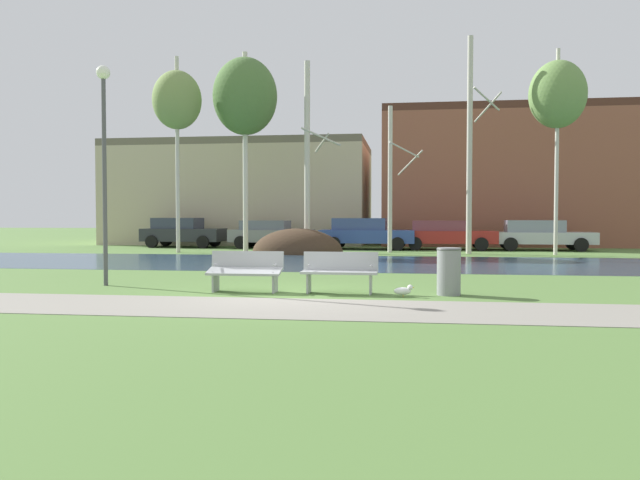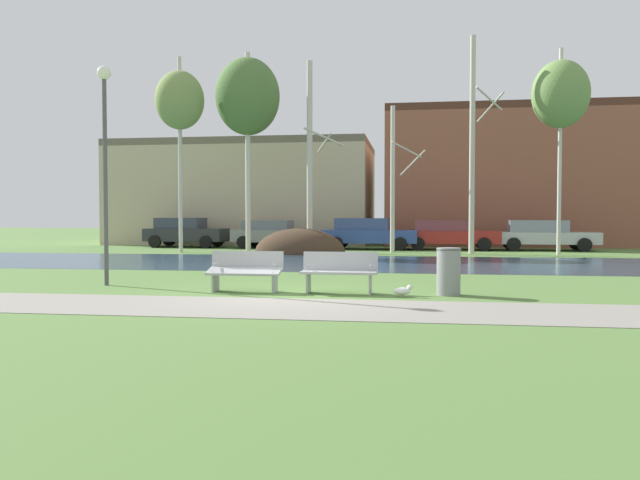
# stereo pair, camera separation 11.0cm
# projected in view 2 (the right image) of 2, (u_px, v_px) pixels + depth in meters

# --- Properties ---
(ground_plane) EXTENTS (120.00, 120.00, 0.00)m
(ground_plane) POSITION_uv_depth(u_px,v_px,m) (342.00, 261.00, 22.79)
(ground_plane) COLOR #517538
(paved_path_strip) EXTENTS (60.00, 2.52, 0.01)m
(paved_path_strip) POSITION_uv_depth(u_px,v_px,m) (268.00, 307.00, 11.23)
(paved_path_strip) COLOR gray
(paved_path_strip) RESTS_ON ground
(river_band) EXTENTS (80.00, 7.75, 0.01)m
(river_band) POSITION_uv_depth(u_px,v_px,m) (339.00, 263.00, 22.12)
(river_band) COLOR #2D475B
(river_band) RESTS_ON ground
(soil_mound) EXTENTS (4.02, 2.82, 2.20)m
(soil_mound) POSITION_uv_depth(u_px,v_px,m) (300.00, 253.00, 27.70)
(soil_mound) COLOR #423021
(soil_mound) RESTS_ON ground
(bench_left) EXTENTS (1.60, 0.57, 0.87)m
(bench_left) POSITION_uv_depth(u_px,v_px,m) (245.00, 270.00, 13.60)
(bench_left) COLOR #9EA0A3
(bench_left) RESTS_ON ground
(bench_right) EXTENTS (1.60, 0.57, 0.87)m
(bench_right) POSITION_uv_depth(u_px,v_px,m) (339.00, 271.00, 13.30)
(bench_right) COLOR #9EA0A3
(bench_right) RESTS_ON ground
(trash_bin) EXTENTS (0.51, 0.51, 0.98)m
(trash_bin) POSITION_uv_depth(u_px,v_px,m) (449.00, 271.00, 13.01)
(trash_bin) COLOR gray
(trash_bin) RESTS_ON ground
(seagull) EXTENTS (0.42, 0.16, 0.25)m
(seagull) POSITION_uv_depth(u_px,v_px,m) (403.00, 291.00, 12.71)
(seagull) COLOR white
(seagull) RESTS_ON ground
(streetlamp) EXTENTS (0.32, 0.32, 5.13)m
(streetlamp) POSITION_uv_depth(u_px,v_px,m) (105.00, 139.00, 14.75)
(streetlamp) COLOR #4C4C51
(streetlamp) RESTS_ON ground
(birch_far_left) EXTENTS (2.17, 2.17, 8.72)m
(birch_far_left) POSITION_uv_depth(u_px,v_px,m) (180.00, 101.00, 28.12)
(birch_far_left) COLOR beige
(birch_far_left) RESTS_ON ground
(birch_left) EXTENTS (2.94, 2.94, 9.13)m
(birch_left) POSITION_uv_depth(u_px,v_px,m) (248.00, 97.00, 28.92)
(birch_left) COLOR beige
(birch_left) RESTS_ON ground
(birch_center_left) EXTENTS (1.69, 2.58, 8.62)m
(birch_center_left) POSITION_uv_depth(u_px,v_px,m) (310.00, 156.00, 28.53)
(birch_center_left) COLOR beige
(birch_center_left) RESTS_ON ground
(birch_center) EXTENTS (1.56, 2.72, 6.57)m
(birch_center) POSITION_uv_depth(u_px,v_px,m) (394.00, 178.00, 28.33)
(birch_center) COLOR beige
(birch_center) RESTS_ON ground
(birch_center_right) EXTENTS (1.46, 2.55, 9.40)m
(birch_center_right) POSITION_uv_depth(u_px,v_px,m) (473.00, 143.00, 27.29)
(birch_center_right) COLOR #BCB7A8
(birch_center_right) RESTS_ON ground
(birch_right) EXTENTS (2.34, 2.34, 8.60)m
(birch_right) POSITION_uv_depth(u_px,v_px,m) (561.00, 95.00, 26.23)
(birch_right) COLOR beige
(birch_right) RESTS_ON ground
(parked_van_nearest_dark) EXTENTS (4.26, 2.13, 1.54)m
(parked_van_nearest_dark) POSITION_uv_depth(u_px,v_px,m) (185.00, 232.00, 33.25)
(parked_van_nearest_dark) COLOR #282B30
(parked_van_nearest_dark) RESTS_ON ground
(parked_sedan_second_grey) EXTENTS (4.23, 2.22, 1.41)m
(parked_sedan_second_grey) POSITION_uv_depth(u_px,v_px,m) (273.00, 233.00, 32.35)
(parked_sedan_second_grey) COLOR slate
(parked_sedan_second_grey) RESTS_ON ground
(parked_hatch_third_blue) EXTENTS (4.69, 2.17, 1.53)m
(parked_hatch_third_blue) POSITION_uv_depth(u_px,v_px,m) (368.00, 233.00, 31.06)
(parked_hatch_third_blue) COLOR #2D4793
(parked_hatch_third_blue) RESTS_ON ground
(parked_wagon_fourth_red) EXTENTS (4.70, 2.14, 1.42)m
(parked_wagon_fourth_red) POSITION_uv_depth(u_px,v_px,m) (448.00, 234.00, 30.66)
(parked_wagon_fourth_red) COLOR maroon
(parked_wagon_fourth_red) RESTS_ON ground
(parked_suv_fifth_silver) EXTENTS (4.77, 2.10, 1.44)m
(parked_suv_fifth_silver) POSITION_uv_depth(u_px,v_px,m) (543.00, 234.00, 29.98)
(parked_suv_fifth_silver) COLOR #B2B5BC
(parked_suv_fifth_silver) RESTS_ON ground
(building_beige_block) EXTENTS (14.97, 8.55, 5.99)m
(building_beige_block) POSITION_uv_depth(u_px,v_px,m) (248.00, 194.00, 38.67)
(building_beige_block) COLOR #BCAD8E
(building_beige_block) RESTS_ON ground
(building_brick_low) EXTENTS (15.10, 7.20, 7.59)m
(building_brick_low) POSITION_uv_depth(u_px,v_px,m) (521.00, 178.00, 35.87)
(building_brick_low) COLOR brown
(building_brick_low) RESTS_ON ground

